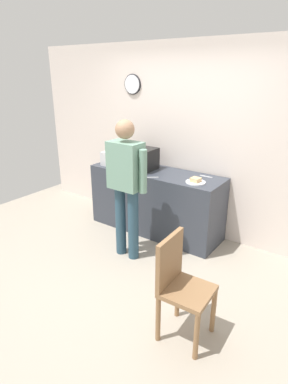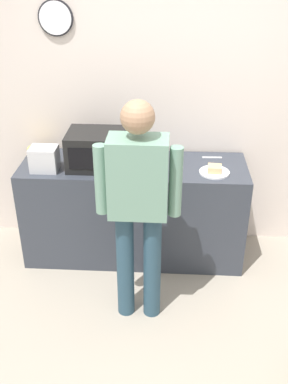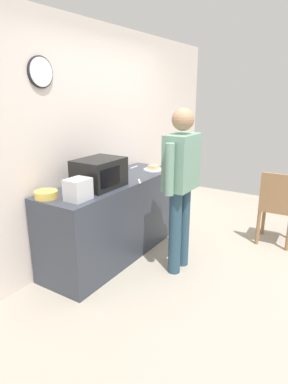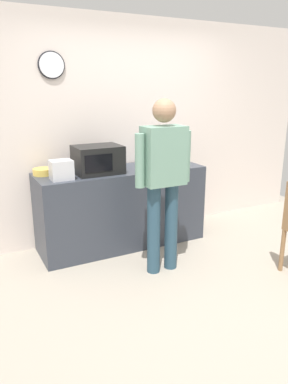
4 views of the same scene
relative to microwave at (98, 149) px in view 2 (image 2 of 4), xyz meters
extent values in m
plane|color=#9E9384|center=(0.54, -1.18, -1.05)|extent=(6.00, 6.00, 0.00)
cube|color=silver|center=(0.54, 0.42, 0.25)|extent=(5.40, 0.10, 2.60)
cylinder|color=white|center=(-0.35, 0.35, 0.98)|extent=(0.26, 0.03, 0.26)
cylinder|color=black|center=(-0.35, 0.36, 0.98)|extent=(0.28, 0.02, 0.28)
cube|color=#333842|center=(0.29, 0.04, -0.60)|extent=(1.92, 0.62, 0.90)
cube|color=black|center=(0.00, 0.00, 0.00)|extent=(0.50, 0.38, 0.30)
cube|color=black|center=(-0.06, -0.19, 0.00)|extent=(0.30, 0.01, 0.18)
cylinder|color=white|center=(0.96, -0.08, -0.14)|extent=(0.25, 0.25, 0.01)
cube|color=tan|center=(0.96, -0.08, -0.11)|extent=(0.12, 0.12, 0.05)
cylinder|color=gold|center=(-0.55, 0.19, -0.11)|extent=(0.22, 0.22, 0.07)
cube|color=silver|center=(-0.43, -0.10, -0.05)|extent=(0.22, 0.18, 0.20)
cube|color=silver|center=(0.40, -0.23, -0.15)|extent=(0.15, 0.12, 0.01)
cube|color=silver|center=(0.96, 0.22, -0.15)|extent=(0.17, 0.03, 0.01)
cylinder|color=#284658|center=(0.48, -0.75, -0.60)|extent=(0.13, 0.13, 0.91)
cylinder|color=#284658|center=(0.29, -0.74, -0.60)|extent=(0.13, 0.13, 0.91)
cube|color=gray|center=(0.38, -0.75, 0.13)|extent=(0.40, 0.24, 0.56)
cylinder|color=gray|center=(0.63, -0.75, 0.10)|extent=(0.09, 0.09, 0.50)
cylinder|color=gray|center=(0.14, -0.74, 0.10)|extent=(0.09, 0.09, 0.50)
sphere|color=#A37A5B|center=(0.38, -0.75, 0.55)|extent=(0.22, 0.22, 0.22)
camera|label=1|loc=(2.62, -3.51, 1.15)|focal=29.84mm
camera|label=2|loc=(0.58, -3.41, 1.49)|focal=42.22mm
camera|label=3|loc=(-2.54, -2.14, 0.80)|focal=30.67mm
camera|label=4|loc=(-1.36, -3.72, 0.77)|focal=34.61mm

